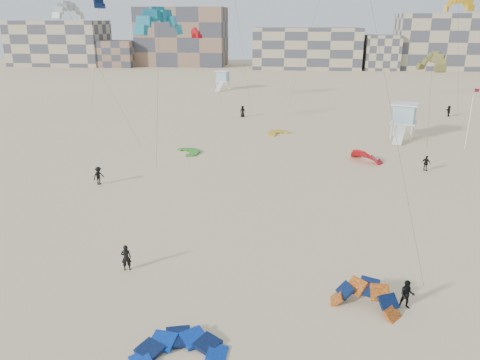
# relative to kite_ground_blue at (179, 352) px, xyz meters

# --- Properties ---
(ground) EXTENTS (320.00, 320.00, 0.00)m
(ground) POSITION_rel_kite_ground_blue_xyz_m (-2.63, 3.18, 0.00)
(ground) COLOR beige
(ground) RESTS_ON ground
(kite_ground_blue) EXTENTS (4.86, 5.01, 1.43)m
(kite_ground_blue) POSITION_rel_kite_ground_blue_xyz_m (0.00, 0.00, 0.00)
(kite_ground_blue) COLOR #0635BB
(kite_ground_blue) RESTS_ON ground
(kite_ground_orange) EXTENTS (4.39, 4.42, 3.40)m
(kite_ground_orange) POSITION_rel_kite_ground_blue_xyz_m (8.84, 4.66, 0.00)
(kite_ground_orange) COLOR orange
(kite_ground_orange) RESTS_ON ground
(kite_ground_green) EXTENTS (4.54, 4.48, 0.70)m
(kite_ground_green) POSITION_rel_kite_ground_blue_xyz_m (-7.07, 33.07, 0.00)
(kite_ground_green) COLOR green
(kite_ground_green) RESTS_ON ground
(kite_ground_red_far) EXTENTS (5.34, 5.33, 3.76)m
(kite_ground_red_far) POSITION_rel_kite_ground_blue_xyz_m (12.47, 32.10, 0.00)
(kite_ground_red_far) COLOR red
(kite_ground_red_far) RESTS_ON ground
(kite_ground_yellow) EXTENTS (4.69, 4.70, 0.97)m
(kite_ground_yellow) POSITION_rel_kite_ground_blue_xyz_m (2.68, 43.52, 0.00)
(kite_ground_yellow) COLOR yellow
(kite_ground_yellow) RESTS_ON ground
(kitesurfer_main) EXTENTS (0.69, 0.54, 1.65)m
(kitesurfer_main) POSITION_rel_kite_ground_blue_xyz_m (-4.91, 6.86, 0.83)
(kitesurfer_main) COLOR black
(kitesurfer_main) RESTS_ON ground
(kitesurfer_b) EXTENTS (0.85, 0.71, 1.59)m
(kitesurfer_b) POSITION_rel_kite_ground_blue_xyz_m (10.94, 4.82, 0.80)
(kitesurfer_b) COLOR black
(kitesurfer_b) RESTS_ON ground
(kitesurfer_c) EXTENTS (1.10, 1.26, 1.69)m
(kitesurfer_c) POSITION_rel_kite_ground_blue_xyz_m (-12.79, 21.47, 0.84)
(kitesurfer_c) COLOR black
(kitesurfer_c) RESTS_ON ground
(kitesurfer_d) EXTENTS (0.97, 0.84, 1.56)m
(kitesurfer_d) POSITION_rel_kite_ground_blue_xyz_m (17.89, 29.27, 0.78)
(kitesurfer_d) COLOR black
(kitesurfer_d) RESTS_ON ground
(kitesurfer_e) EXTENTS (0.99, 0.80, 1.75)m
(kitesurfer_e) POSITION_rel_kite_ground_blue_xyz_m (-3.36, 54.19, 0.88)
(kitesurfer_e) COLOR black
(kitesurfer_e) RESTS_ON ground
(kitesurfer_f) EXTENTS (0.53, 1.56, 1.67)m
(kitesurfer_f) POSITION_rel_kite_ground_blue_xyz_m (28.44, 58.52, 0.84)
(kitesurfer_f) COLOR black
(kitesurfer_f) RESTS_ON ground
(kite_fly_teal_a) EXTENTS (5.43, 5.90, 14.32)m
(kite_fly_teal_a) POSITION_rel_kite_ground_blue_xyz_m (-6.20, 20.87, 13.94)
(kite_fly_teal_a) COLOR teal
(kite_fly_teal_a) RESTS_ON ground
(kite_fly_grey) EXTENTS (11.10, 6.39, 15.34)m
(kite_fly_grey) POSITION_rel_kite_ground_blue_xyz_m (-20.64, 35.26, 15.06)
(kite_fly_grey) COLOR #B9B9B9
(kite_fly_grey) RESTS_ON ground
(kite_fly_olive) EXTENTS (4.90, 4.80, 10.51)m
(kite_fly_olive) POSITION_rel_kite_ground_blue_xyz_m (18.72, 34.90, 9.97)
(kite_fly_olive) COLOR brown
(kite_fly_olive) RESTS_ON ground
(kite_fly_yellow) EXTENTS (7.05, 10.41, 16.15)m
(kite_fly_yellow) POSITION_rel_kite_ground_blue_xyz_m (24.63, 48.48, 16.03)
(kite_fly_yellow) COLOR yellow
(kite_fly_yellow) RESTS_ON ground
(kite_fly_navy) EXTENTS (4.24, 10.10, 16.87)m
(kite_fly_navy) POSITION_rel_kite_ground_blue_xyz_m (-25.03, 54.49, 16.63)
(kite_fly_navy) COLOR #0B1847
(kite_fly_navy) RESTS_ON ground
(kite_fly_red) EXTENTS (7.48, 7.53, 12.17)m
(kite_fly_red) POSITION_rel_kite_ground_blue_xyz_m (-12.56, 64.84, 11.94)
(kite_fly_red) COLOR red
(kite_fly_red) RESTS_ON ground
(lifeguard_tower_near) EXTENTS (4.00, 6.54, 4.43)m
(lifeguard_tower_near) POSITION_rel_kite_ground_blue_xyz_m (18.39, 43.07, 2.19)
(lifeguard_tower_near) COLOR white
(lifeguard_tower_near) RESTS_ON ground
(lifeguard_tower_far) EXTENTS (3.22, 5.64, 3.96)m
(lifeguard_tower_far) POSITION_rel_kite_ground_blue_xyz_m (-11.02, 83.55, 1.96)
(lifeguard_tower_far) COLOR white
(lifeguard_tower_far) RESTS_ON ground
(flagpole) EXTENTS (0.59, 0.09, 7.29)m
(flagpole) POSITION_rel_kite_ground_blue_xyz_m (24.53, 38.25, 3.84)
(flagpole) COLOR white
(flagpole) RESTS_ON ground
(condo_west_a) EXTENTS (30.00, 15.00, 14.00)m
(condo_west_a) POSITION_rel_kite_ground_blue_xyz_m (-72.63, 133.18, 7.00)
(condo_west_a) COLOR tan
(condo_west_a) RESTS_ON ground
(condo_west_b) EXTENTS (28.00, 14.00, 18.00)m
(condo_west_b) POSITION_rel_kite_ground_blue_xyz_m (-32.63, 137.18, 9.00)
(condo_west_b) COLOR #81634E
(condo_west_b) RESTS_ON ground
(condo_mid) EXTENTS (32.00, 16.00, 12.00)m
(condo_mid) POSITION_rel_kite_ground_blue_xyz_m (7.37, 133.18, 6.00)
(condo_mid) COLOR tan
(condo_mid) RESTS_ON ground
(condo_east) EXTENTS (26.00, 14.00, 16.00)m
(condo_east) POSITION_rel_kite_ground_blue_xyz_m (47.37, 135.18, 8.00)
(condo_east) COLOR tan
(condo_east) RESTS_ON ground
(condo_fill_left) EXTENTS (12.00, 10.00, 8.00)m
(condo_fill_left) POSITION_rel_kite_ground_blue_xyz_m (-52.63, 131.18, 4.00)
(condo_fill_left) COLOR #81634E
(condo_fill_left) RESTS_ON ground
(condo_fill_right) EXTENTS (10.00, 10.00, 10.00)m
(condo_fill_right) POSITION_rel_kite_ground_blue_xyz_m (29.37, 131.18, 5.00)
(condo_fill_right) COLOR tan
(condo_fill_right) RESTS_ON ground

